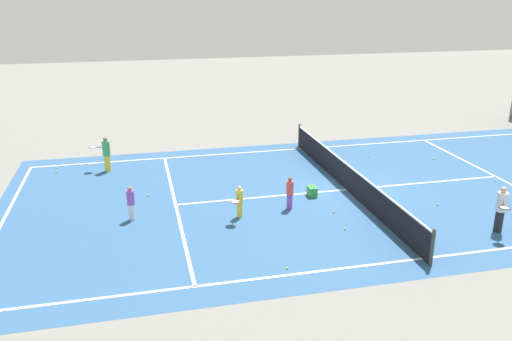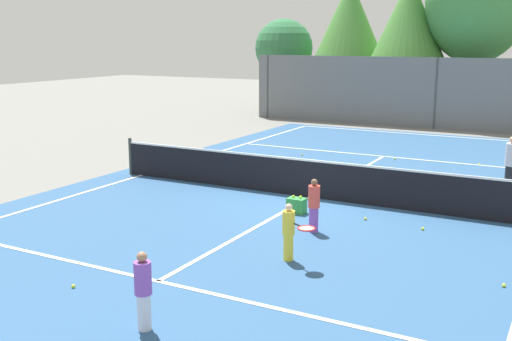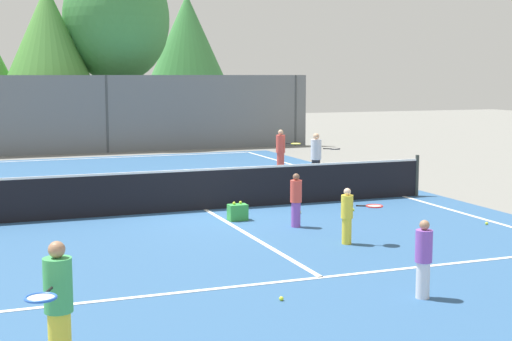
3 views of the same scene
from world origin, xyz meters
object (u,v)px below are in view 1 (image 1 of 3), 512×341
at_px(tennis_ball_0, 334,212).
at_px(tennis_ball_7, 149,195).
at_px(tennis_ball_5, 56,172).
at_px(tennis_ball_10, 434,159).
at_px(player_2, 501,209).
at_px(tennis_ball_2, 345,229).
at_px(tennis_ball_1, 368,156).
at_px(player_3, 239,201).
at_px(tennis_ball_8, 57,167).
at_px(tennis_ball_4, 287,268).
at_px(player_5, 131,203).
at_px(player_4, 106,153).
at_px(tennis_ball_9, 438,204).
at_px(tennis_ball_6, 495,181).
at_px(player_1, 290,193).
at_px(ball_crate, 312,191).

relative_size(tennis_ball_0, tennis_ball_7, 1.00).
bearing_deg(tennis_ball_5, tennis_ball_10, 82.86).
xyz_separation_m(player_2, tennis_ball_2, (-1.20, -4.58, -0.74)).
relative_size(tennis_ball_0, tennis_ball_1, 1.00).
bearing_deg(player_3, tennis_ball_0, 82.95).
bearing_deg(tennis_ball_8, tennis_ball_5, 4.88).
bearing_deg(tennis_ball_8, tennis_ball_0, 53.77).
distance_m(tennis_ball_4, tennis_ball_5, 12.02).
bearing_deg(player_5, tennis_ball_2, 70.23).
distance_m(player_4, tennis_ball_10, 14.14).
bearing_deg(tennis_ball_0, tennis_ball_4, -38.60).
bearing_deg(tennis_ball_7, tennis_ball_4, 28.75).
bearing_deg(tennis_ball_7, player_3, 47.79).
height_order(player_4, tennis_ball_8, player_4).
relative_size(tennis_ball_2, tennis_ball_5, 1.00).
height_order(tennis_ball_4, tennis_ball_8, same).
distance_m(tennis_ball_1, tennis_ball_8, 13.54).
relative_size(tennis_ball_4, tennis_ball_7, 1.00).
distance_m(tennis_ball_2, tennis_ball_4, 3.13).
bearing_deg(tennis_ball_7, tennis_ball_10, 96.90).
distance_m(player_5, tennis_ball_0, 6.73).
height_order(tennis_ball_1, tennis_ball_2, same).
xyz_separation_m(player_2, tennis_ball_8, (-9.61, -14.11, -0.74)).
bearing_deg(tennis_ball_10, player_3, -66.95).
bearing_deg(player_5, player_4, -169.99).
bearing_deg(tennis_ball_1, tennis_ball_9, -0.11).
bearing_deg(tennis_ball_4, player_3, -171.12).
height_order(tennis_ball_2, tennis_ball_8, same).
bearing_deg(player_3, tennis_ball_9, 85.06).
height_order(player_3, tennis_ball_7, player_3).
bearing_deg(player_5, player_3, 79.88).
height_order(tennis_ball_4, tennis_ball_5, same).
bearing_deg(tennis_ball_6, player_1, -85.25).
bearing_deg(player_1, tennis_ball_0, 62.76).
xyz_separation_m(player_4, tennis_ball_5, (-0.27, -2.06, -0.72)).
relative_size(ball_crate, tennis_ball_6, 6.45).
relative_size(player_1, tennis_ball_2, 17.48).
bearing_deg(tennis_ball_6, tennis_ball_4, -64.69).
distance_m(player_2, tennis_ball_8, 17.09).
bearing_deg(tennis_ball_8, tennis_ball_4, 34.33).
distance_m(ball_crate, tennis_ball_6, 7.51).
height_order(tennis_ball_6, tennis_ball_7, same).
bearing_deg(tennis_ball_6, tennis_ball_0, -79.01).
height_order(tennis_ball_4, tennis_ball_6, same).
xyz_separation_m(tennis_ball_6, tennis_ball_10, (-3.08, -0.83, 0.00)).
xyz_separation_m(tennis_ball_4, tennis_ball_10, (-7.75, 9.06, 0.00)).
relative_size(player_4, tennis_ball_10, 22.17).
bearing_deg(tennis_ball_7, tennis_ball_9, 71.98).
bearing_deg(tennis_ball_9, player_2, 16.03).
height_order(player_3, tennis_ball_0, player_3).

